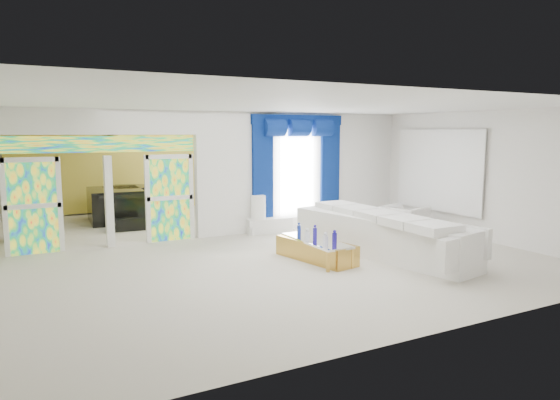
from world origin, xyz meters
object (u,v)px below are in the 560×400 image
console_table (269,225)px  grand_piano (115,205)px  coffee_table (316,250)px  white_sofa (380,237)px  armchair (404,219)px

console_table → grand_piano: grand_piano is taller
coffee_table → console_table: coffee_table is taller
grand_piano → white_sofa: bearing=-56.2°
white_sofa → coffee_table: white_sofa is taller
white_sofa → coffee_table: bearing=156.4°
coffee_table → armchair: size_ratio=1.80×
console_table → grand_piano: (-3.09, 3.58, 0.27)m
coffee_table → white_sofa: bearing=-12.5°
armchair → grand_piano: bearing=37.4°
console_table → coffee_table: bearing=-98.3°
white_sofa → grand_piano: grand_piano is taller
grand_piano → coffee_table: bearing=-64.5°
armchair → grand_piano: size_ratio=0.54×
white_sofa → grand_piano: size_ratio=2.27×
white_sofa → console_table: 3.33m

